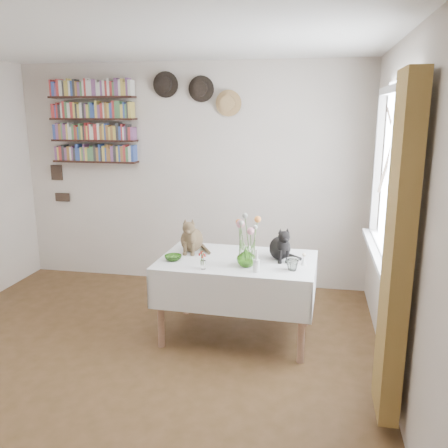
% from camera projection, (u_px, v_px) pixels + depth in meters
% --- Properties ---
extents(room, '(4.08, 4.58, 2.58)m').
position_uv_depth(room, '(106.00, 219.00, 3.25)').
color(room, brown).
rests_on(room, ground).
extents(window, '(0.12, 1.52, 1.32)m').
position_uv_depth(window, '(390.00, 188.00, 3.62)').
color(window, white).
rests_on(window, room).
extents(curtain, '(0.12, 0.38, 2.10)m').
position_uv_depth(curtain, '(398.00, 253.00, 2.81)').
color(curtain, brown).
rests_on(curtain, room).
extents(dining_table, '(1.37, 0.91, 0.72)m').
position_uv_depth(dining_table, '(237.00, 278.00, 4.15)').
color(dining_table, white).
rests_on(dining_table, room).
extents(tabby_cat, '(0.23, 0.29, 0.33)m').
position_uv_depth(tabby_cat, '(192.00, 233.00, 4.31)').
color(tabby_cat, brown).
rests_on(tabby_cat, dining_table).
extents(black_cat, '(0.28, 0.31, 0.30)m').
position_uv_depth(black_cat, '(280.00, 242.00, 4.08)').
color(black_cat, black).
rests_on(black_cat, dining_table).
extents(flower_vase, '(0.20, 0.20, 0.17)m').
position_uv_depth(flower_vase, '(246.00, 257.00, 3.90)').
color(flower_vase, '#75C046').
rests_on(flower_vase, dining_table).
extents(green_bowl, '(0.17, 0.17, 0.05)m').
position_uv_depth(green_bowl, '(173.00, 258.00, 4.07)').
color(green_bowl, '#75C046').
rests_on(green_bowl, dining_table).
extents(drinking_glass, '(0.13, 0.13, 0.10)m').
position_uv_depth(drinking_glass, '(292.00, 264.00, 3.81)').
color(drinking_glass, white).
rests_on(drinking_glass, dining_table).
extents(candlestick, '(0.05, 0.05, 0.19)m').
position_uv_depth(candlestick, '(256.00, 265.00, 3.76)').
color(candlestick, white).
rests_on(candlestick, dining_table).
extents(berry_jar, '(0.04, 0.04, 0.18)m').
position_uv_depth(berry_jar, '(203.00, 260.00, 3.83)').
color(berry_jar, white).
rests_on(berry_jar, dining_table).
extents(porcelain_figurine, '(0.06, 0.06, 0.11)m').
position_uv_depth(porcelain_figurine, '(304.00, 260.00, 3.94)').
color(porcelain_figurine, white).
rests_on(porcelain_figurine, dining_table).
extents(flower_bouquet, '(0.17, 0.13, 0.39)m').
position_uv_depth(flower_bouquet, '(247.00, 226.00, 3.85)').
color(flower_bouquet, '#4C7233').
rests_on(flower_bouquet, flower_vase).
extents(bookshelf_unit, '(1.00, 0.16, 0.91)m').
position_uv_depth(bookshelf_unit, '(93.00, 122.00, 5.37)').
color(bookshelf_unit, black).
rests_on(bookshelf_unit, room).
extents(wall_hats, '(0.98, 0.09, 0.48)m').
position_uv_depth(wall_hats, '(198.00, 92.00, 5.10)').
color(wall_hats, black).
rests_on(wall_hats, room).
extents(wall_art_plaques, '(0.21, 0.02, 0.44)m').
position_uv_depth(wall_art_plaques, '(59.00, 183.00, 5.71)').
color(wall_art_plaques, '#38281E').
rests_on(wall_art_plaques, room).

